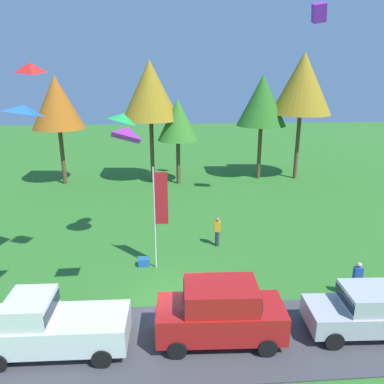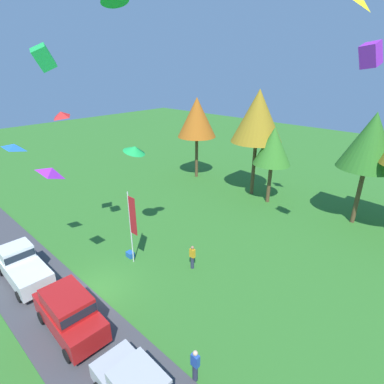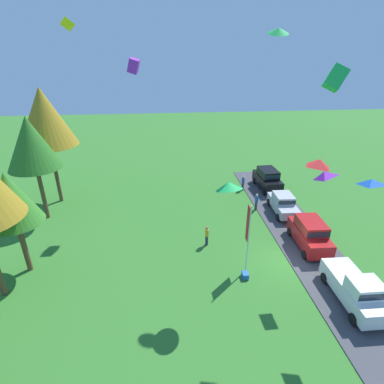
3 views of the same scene
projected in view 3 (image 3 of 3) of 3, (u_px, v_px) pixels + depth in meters
ground_plane at (286, 261)px, 22.09m from camera, size 120.00×120.00×0.00m
pavement_strip at (317, 259)px, 22.29m from camera, size 36.00×4.40×0.06m
car_pickup_near_entrance at (357, 289)px, 17.96m from camera, size 5.04×2.13×2.14m
car_suv_far_end at (310, 233)px, 23.26m from camera, size 4.67×2.19×2.28m
car_sedan_by_flagpole at (283, 203)px, 28.36m from camera, size 4.47×2.10×1.84m
car_suv_mid_row at (268, 178)px, 33.28m from camera, size 4.68×2.22×2.28m
person_beside_suv at (256, 202)px, 28.95m from camera, size 0.36×0.24×1.71m
person_on_lawn at (243, 183)px, 33.13m from camera, size 0.36×0.24×1.71m
person_watching_sky at (207, 236)px, 23.63m from camera, size 0.36×0.24×1.71m
tree_lone_near at (10, 199)px, 18.91m from camera, size 3.52×3.52×7.42m
tree_far_right at (31, 143)px, 24.98m from camera, size 4.44×4.44×9.37m
tree_left_of_center at (44, 117)px, 27.49m from camera, size 5.34×5.34×11.27m
flag_banner at (248, 229)px, 19.89m from camera, size 0.71×0.08×5.26m
cooler_box at (245, 275)px, 20.43m from camera, size 0.56×0.40×0.40m
kite_delta_topmost at (279, 31)px, 16.97m from camera, size 1.41×1.39×0.66m
kite_diamond_low_drifter at (68, 23)px, 20.74m from camera, size 1.10×0.81×0.83m
kite_diamond_high_right at (324, 174)px, 17.67m from camera, size 1.46×1.51×0.80m
kite_box_over_trees at (336, 78)px, 14.39m from camera, size 1.09×1.35×1.42m
kite_delta_near_flag at (229, 186)px, 16.46m from camera, size 2.01×1.97×0.83m
kite_diamond_high_left at (319, 163)px, 12.96m from camera, size 1.17×1.27×0.52m
kite_box_mid_center at (134, 66)px, 24.11m from camera, size 1.01×1.13×1.34m
kite_diamond_trailing_tail at (371, 182)px, 14.47m from camera, size 1.34×1.34×0.49m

